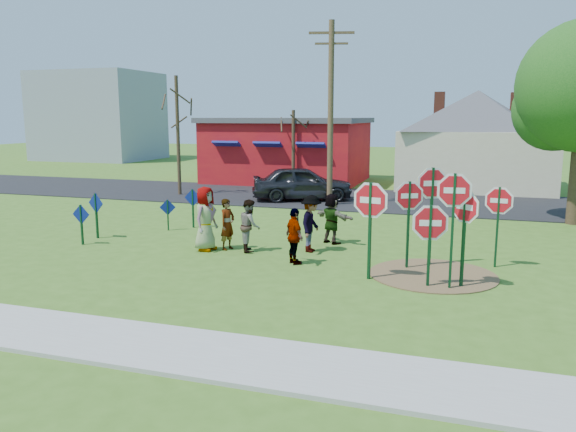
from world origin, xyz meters
name	(u,v)px	position (x,y,z in m)	size (l,w,h in m)	color
ground	(278,253)	(0.00, 0.00, 0.00)	(120.00, 120.00, 0.00)	#3C621C
sidewalk	(144,345)	(0.00, -7.20, 0.04)	(22.00, 1.80, 0.08)	#9E9E99
road	(355,199)	(0.00, 11.50, 0.02)	(120.00, 7.50, 0.04)	black
dirt_patch	(433,275)	(4.50, -1.00, 0.01)	(3.20, 3.20, 0.03)	brown
red_building	(288,149)	(-5.50, 17.99, 1.97)	(9.40, 7.69, 3.90)	maroon
cream_house	(476,136)	(5.50, 18.00, 2.92)	(9.40, 9.40, 6.50)	beige
distant_building	(99,116)	(-28.00, 30.00, 4.00)	(10.00, 8.00, 8.00)	#8C939E
stop_sign_a	(370,209)	(3.00, -1.80, 1.76)	(1.18, 0.24, 2.57)	#103C1F
stop_sign_b	(432,192)	(4.33, -0.04, 2.02)	(1.04, 0.52, 2.81)	#103C1F
stop_sign_c	(454,204)	(4.94, -2.05, 2.01)	(1.07, 0.13, 2.85)	#103C1F
stop_sign_d	(499,207)	(6.03, 0.35, 1.63)	(0.98, 0.19, 2.29)	#103C1F
stop_sign_e	(430,229)	(4.44, -2.03, 1.40)	(1.12, 0.28, 2.11)	#103C1F
stop_sign_f	(465,215)	(5.20, -1.82, 1.74)	(0.83, 0.66, 2.44)	#103C1F
stop_sign_g	(409,205)	(3.79, -0.53, 1.71)	(0.94, 0.46, 2.46)	#103C1F
blue_diamond_a	(81,220)	(-6.21, -0.82, 0.79)	(0.63, 0.06, 1.28)	#103C1F
blue_diamond_b	(96,210)	(-6.37, 0.14, 0.94)	(0.67, 0.19, 1.51)	#103C1F
blue_diamond_c	(168,211)	(-4.80, 2.01, 0.68)	(0.54, 0.21, 1.11)	#103C1F
blue_diamond_d	(193,203)	(-4.18, 2.73, 0.88)	(0.64, 0.06, 1.42)	#103C1F
person_a	(205,219)	(-2.19, -0.30, 0.96)	(0.94, 0.61, 1.93)	#3E4887
person_b	(227,224)	(-1.61, 0.00, 0.77)	(0.56, 0.37, 1.55)	#216C60
person_c	(250,225)	(-0.89, 0.01, 0.78)	(0.76, 0.59, 1.56)	brown
person_d	(311,224)	(0.87, 0.49, 0.85)	(1.10, 0.63, 1.70)	#2E2E32
person_e	(294,236)	(0.83, -1.03, 0.77)	(0.91, 0.38, 1.55)	#503462
person_f	(332,219)	(1.19, 1.77, 0.80)	(1.48, 0.47, 1.60)	#21592C
suv	(302,183)	(-2.30, 10.26, 0.85)	(1.91, 4.75, 1.62)	#313136
utility_pole	(331,110)	(-0.71, 9.26, 4.24)	(1.94, 0.59, 8.06)	#4C3823
bare_tree_west	(177,119)	(-8.85, 10.25, 3.87)	(1.80, 1.80, 5.98)	#382819
bare_tree_east	(293,138)	(-4.00, 14.26, 2.80)	(1.80, 1.80, 4.33)	#382819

